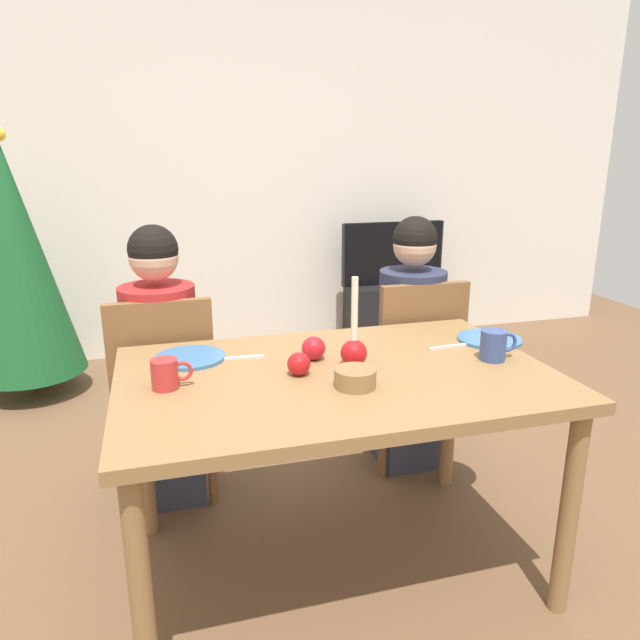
# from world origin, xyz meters

# --- Properties ---
(ground_plane) EXTENTS (7.68, 7.68, 0.00)m
(ground_plane) POSITION_xyz_m (0.00, 0.00, 0.00)
(ground_plane) COLOR brown
(back_wall) EXTENTS (6.40, 0.10, 2.60)m
(back_wall) POSITION_xyz_m (0.00, 2.60, 1.30)
(back_wall) COLOR silver
(back_wall) RESTS_ON ground
(dining_table) EXTENTS (1.40, 0.90, 0.75)m
(dining_table) POSITION_xyz_m (0.00, 0.00, 0.67)
(dining_table) COLOR olive
(dining_table) RESTS_ON ground
(chair_left) EXTENTS (0.40, 0.40, 0.90)m
(chair_left) POSITION_xyz_m (-0.55, 0.61, 0.51)
(chair_left) COLOR brown
(chair_left) RESTS_ON ground
(chair_right) EXTENTS (0.40, 0.40, 0.90)m
(chair_right) POSITION_xyz_m (0.56, 0.61, 0.51)
(chair_right) COLOR brown
(chair_right) RESTS_ON ground
(person_left_child) EXTENTS (0.30, 0.30, 1.17)m
(person_left_child) POSITION_xyz_m (-0.55, 0.64, 0.57)
(person_left_child) COLOR #33384C
(person_left_child) RESTS_ON ground
(person_right_child) EXTENTS (0.30, 0.30, 1.17)m
(person_right_child) POSITION_xyz_m (0.56, 0.64, 0.57)
(person_right_child) COLOR #33384C
(person_right_child) RESTS_ON ground
(tv_stand) EXTENTS (0.64, 0.40, 0.48)m
(tv_stand) POSITION_xyz_m (1.16, 2.30, 0.24)
(tv_stand) COLOR black
(tv_stand) RESTS_ON ground
(tv) EXTENTS (0.79, 0.05, 0.46)m
(tv) POSITION_xyz_m (1.16, 2.30, 0.71)
(tv) COLOR black
(tv) RESTS_ON tv_stand
(christmas_tree) EXTENTS (0.64, 0.64, 1.57)m
(christmas_tree) POSITION_xyz_m (-1.33, 2.02, 0.81)
(christmas_tree) COLOR brown
(christmas_tree) RESTS_ON ground
(candle_centerpiece) EXTENTS (0.09, 0.09, 0.30)m
(candle_centerpiece) POSITION_xyz_m (0.07, 0.04, 0.81)
(candle_centerpiece) COLOR red
(candle_centerpiece) RESTS_ON dining_table
(plate_left) EXTENTS (0.24, 0.24, 0.01)m
(plate_left) POSITION_xyz_m (-0.45, 0.25, 0.76)
(plate_left) COLOR teal
(plate_left) RESTS_ON dining_table
(plate_right) EXTENTS (0.24, 0.24, 0.01)m
(plate_right) POSITION_xyz_m (0.65, 0.15, 0.76)
(plate_right) COLOR teal
(plate_right) RESTS_ON dining_table
(mug_left) EXTENTS (0.13, 0.08, 0.09)m
(mug_left) POSITION_xyz_m (-0.54, 0.01, 0.80)
(mug_left) COLOR #B72D2D
(mug_left) RESTS_ON dining_table
(mug_right) EXTENTS (0.14, 0.09, 0.10)m
(mug_right) POSITION_xyz_m (0.55, -0.04, 0.80)
(mug_right) COLOR #33477F
(mug_right) RESTS_ON dining_table
(fork_left) EXTENTS (0.18, 0.03, 0.01)m
(fork_left) POSITION_xyz_m (-0.29, 0.21, 0.75)
(fork_left) COLOR silver
(fork_left) RESTS_ON dining_table
(fork_right) EXTENTS (0.18, 0.03, 0.01)m
(fork_right) POSITION_xyz_m (0.47, 0.12, 0.75)
(fork_right) COLOR silver
(fork_right) RESTS_ON dining_table
(bowl_walnuts) EXTENTS (0.13, 0.13, 0.06)m
(bowl_walnuts) POSITION_xyz_m (0.02, -0.13, 0.78)
(bowl_walnuts) COLOR olive
(bowl_walnuts) RESTS_ON dining_table
(apple_near_candle) EXTENTS (0.08, 0.08, 0.08)m
(apple_near_candle) POSITION_xyz_m (-0.13, 0.01, 0.79)
(apple_near_candle) COLOR #B41617
(apple_near_candle) RESTS_ON dining_table
(apple_by_left_plate) EXTENTS (0.08, 0.08, 0.08)m
(apple_by_left_plate) POSITION_xyz_m (-0.04, 0.13, 0.79)
(apple_by_left_plate) COLOR red
(apple_by_left_plate) RESTS_ON dining_table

